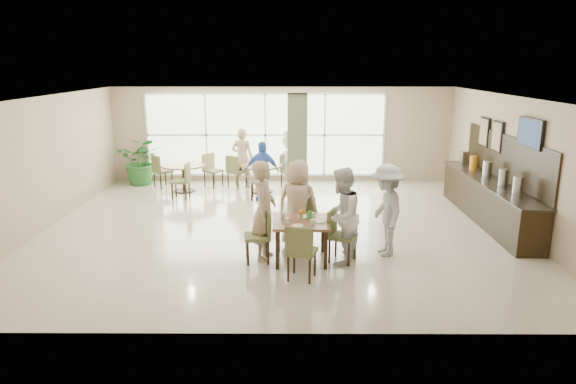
{
  "coord_description": "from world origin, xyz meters",
  "views": [
    {
      "loc": [
        0.25,
        -10.62,
        3.49
      ],
      "look_at": [
        0.2,
        -1.2,
        1.1
      ],
      "focal_mm": 32.0,
      "sensor_mm": 36.0,
      "label": 1
    }
  ],
  "objects_px": {
    "teen_far": "(298,203)",
    "adult_b": "(291,161)",
    "main_table": "(301,225)",
    "teen_left": "(264,210)",
    "teen_standing": "(386,210)",
    "adult_a": "(262,171)",
    "round_table_left": "(184,170)",
    "teen_right": "(341,216)",
    "adult_standing": "(242,158)",
    "potted_plant": "(142,161)",
    "round_table_right": "(262,171)",
    "buffet_counter": "(489,197)"
  },
  "relations": [
    {
      "from": "teen_standing",
      "to": "teen_left",
      "type": "bearing_deg",
      "value": -89.46
    },
    {
      "from": "buffet_counter",
      "to": "adult_a",
      "type": "distance_m",
      "value": 5.51
    },
    {
      "from": "buffet_counter",
      "to": "teen_far",
      "type": "xyz_separation_m",
      "value": [
        -4.31,
        -1.61,
        0.3
      ]
    },
    {
      "from": "teen_standing",
      "to": "adult_b",
      "type": "height_order",
      "value": "adult_b"
    },
    {
      "from": "main_table",
      "to": "teen_far",
      "type": "distance_m",
      "value": 0.82
    },
    {
      "from": "round_table_left",
      "to": "round_table_right",
      "type": "height_order",
      "value": "same"
    },
    {
      "from": "adult_standing",
      "to": "potted_plant",
      "type": "bearing_deg",
      "value": 0.92
    },
    {
      "from": "teen_standing",
      "to": "adult_b",
      "type": "xyz_separation_m",
      "value": [
        -1.74,
        4.85,
        0.0
      ]
    },
    {
      "from": "round_table_left",
      "to": "adult_a",
      "type": "xyz_separation_m",
      "value": [
        2.22,
        -0.89,
        0.17
      ]
    },
    {
      "from": "buffet_counter",
      "to": "teen_right",
      "type": "bearing_deg",
      "value": -144.96
    },
    {
      "from": "adult_a",
      "to": "adult_b",
      "type": "relative_size",
      "value": 0.89
    },
    {
      "from": "round_table_left",
      "to": "teen_right",
      "type": "height_order",
      "value": "teen_right"
    },
    {
      "from": "teen_standing",
      "to": "adult_a",
      "type": "relative_size",
      "value": 1.12
    },
    {
      "from": "adult_b",
      "to": "teen_left",
      "type": "bearing_deg",
      "value": -8.55
    },
    {
      "from": "round_table_right",
      "to": "potted_plant",
      "type": "distance_m",
      "value": 3.65
    },
    {
      "from": "potted_plant",
      "to": "adult_standing",
      "type": "xyz_separation_m",
      "value": [
        2.97,
        -0.3,
        0.15
      ]
    },
    {
      "from": "round_table_right",
      "to": "main_table",
      "type": "bearing_deg",
      "value": -78.98
    },
    {
      "from": "main_table",
      "to": "round_table_right",
      "type": "xyz_separation_m",
      "value": [
        -0.99,
        5.09,
        -0.08
      ]
    },
    {
      "from": "teen_left",
      "to": "adult_b",
      "type": "distance_m",
      "value": 5.08
    },
    {
      "from": "buffet_counter",
      "to": "teen_right",
      "type": "xyz_separation_m",
      "value": [
        -3.56,
        -2.49,
        0.31
      ]
    },
    {
      "from": "teen_far",
      "to": "buffet_counter",
      "type": "bearing_deg",
      "value": -138.03
    },
    {
      "from": "round_table_left",
      "to": "teen_standing",
      "type": "distance_m",
      "value": 6.75
    },
    {
      "from": "potted_plant",
      "to": "adult_b",
      "type": "bearing_deg",
      "value": -10.15
    },
    {
      "from": "main_table",
      "to": "buffet_counter",
      "type": "bearing_deg",
      "value": 29.44
    },
    {
      "from": "potted_plant",
      "to": "teen_standing",
      "type": "relative_size",
      "value": 0.81
    },
    {
      "from": "round_table_left",
      "to": "adult_b",
      "type": "bearing_deg",
      "value": 0.63
    },
    {
      "from": "main_table",
      "to": "teen_left",
      "type": "xyz_separation_m",
      "value": [
        -0.67,
        0.12,
        0.24
      ]
    },
    {
      "from": "round_table_right",
      "to": "adult_standing",
      "type": "height_order",
      "value": "adult_standing"
    },
    {
      "from": "main_table",
      "to": "potted_plant",
      "type": "height_order",
      "value": "potted_plant"
    },
    {
      "from": "round_table_right",
      "to": "teen_far",
      "type": "relative_size",
      "value": 0.67
    },
    {
      "from": "teen_far",
      "to": "adult_b",
      "type": "distance_m",
      "value": 4.38
    },
    {
      "from": "buffet_counter",
      "to": "teen_standing",
      "type": "xyz_separation_m",
      "value": [
        -2.69,
        -2.09,
        0.3
      ]
    },
    {
      "from": "main_table",
      "to": "potted_plant",
      "type": "relative_size",
      "value": 0.71
    },
    {
      "from": "potted_plant",
      "to": "adult_b",
      "type": "xyz_separation_m",
      "value": [
        4.36,
        -0.78,
        0.16
      ]
    },
    {
      "from": "potted_plant",
      "to": "teen_right",
      "type": "distance_m",
      "value": 8.0
    },
    {
      "from": "teen_standing",
      "to": "round_table_right",
      "type": "bearing_deg",
      "value": -156.34
    },
    {
      "from": "round_table_left",
      "to": "round_table_right",
      "type": "xyz_separation_m",
      "value": [
        2.16,
        -0.05,
        -0.01
      ]
    },
    {
      "from": "round_table_left",
      "to": "potted_plant",
      "type": "relative_size",
      "value": 0.87
    },
    {
      "from": "teen_standing",
      "to": "adult_standing",
      "type": "xyz_separation_m",
      "value": [
        -3.13,
        5.34,
        -0.01
      ]
    },
    {
      "from": "buffet_counter",
      "to": "main_table",
      "type": "bearing_deg",
      "value": -150.56
    },
    {
      "from": "main_table",
      "to": "teen_left",
      "type": "distance_m",
      "value": 0.72
    },
    {
      "from": "teen_right",
      "to": "teen_standing",
      "type": "height_order",
      "value": "teen_right"
    },
    {
      "from": "round_table_left",
      "to": "teen_left",
      "type": "height_order",
      "value": "teen_left"
    },
    {
      "from": "buffet_counter",
      "to": "adult_a",
      "type": "xyz_separation_m",
      "value": [
        -5.19,
        1.84,
        0.21
      ]
    },
    {
      "from": "potted_plant",
      "to": "teen_right",
      "type": "relative_size",
      "value": 0.8
    },
    {
      "from": "teen_right",
      "to": "teen_far",
      "type": "bearing_deg",
      "value": -116.56
    },
    {
      "from": "teen_standing",
      "to": "adult_a",
      "type": "bearing_deg",
      "value": -152.1
    },
    {
      "from": "adult_a",
      "to": "main_table",
      "type": "bearing_deg",
      "value": -64.9
    },
    {
      "from": "round_table_left",
      "to": "adult_b",
      "type": "xyz_separation_m",
      "value": [
        2.98,
        0.03,
        0.26
      ]
    },
    {
      "from": "main_table",
      "to": "round_table_right",
      "type": "relative_size",
      "value": 0.87
    }
  ]
}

